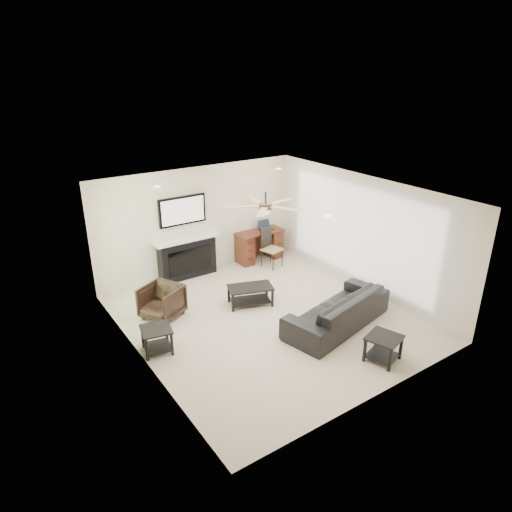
# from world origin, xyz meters

# --- Properties ---
(room_shell) EXTENTS (5.50, 5.54, 2.52)m
(room_shell) POSITION_xyz_m (0.19, 0.08, 1.68)
(room_shell) COLOR beige
(room_shell) RESTS_ON ground
(sofa) EXTENTS (2.46, 1.38, 0.68)m
(sofa) POSITION_xyz_m (0.94, -0.94, 0.34)
(sofa) COLOR black
(sofa) RESTS_ON ground
(armchair) EXTENTS (0.97, 0.96, 0.66)m
(armchair) POSITION_xyz_m (-1.66, 1.21, 0.33)
(armchair) COLOR black
(armchair) RESTS_ON ground
(coffee_table) EXTENTS (1.02, 0.77, 0.40)m
(coffee_table) POSITION_xyz_m (0.04, 0.66, 0.20)
(coffee_table) COLOR black
(coffee_table) RESTS_ON ground
(end_table_near) EXTENTS (0.65, 0.65, 0.45)m
(end_table_near) POSITION_xyz_m (0.79, -2.19, 0.23)
(end_table_near) COLOR black
(end_table_near) RESTS_ON ground
(end_table_left) EXTENTS (0.59, 0.59, 0.45)m
(end_table_left) POSITION_xyz_m (-2.21, 0.16, 0.23)
(end_table_left) COLOR black
(end_table_left) RESTS_ON ground
(fireplace_unit) EXTENTS (1.52, 0.34, 1.91)m
(fireplace_unit) POSITION_xyz_m (-0.42, 2.58, 0.95)
(fireplace_unit) COLOR black
(fireplace_unit) RESTS_ON ground
(desk) EXTENTS (1.22, 0.56, 0.76)m
(desk) POSITION_xyz_m (1.53, 2.51, 0.38)
(desk) COLOR #3F160F
(desk) RESTS_ON ground
(desk_chair) EXTENTS (0.52, 0.54, 0.97)m
(desk_chair) POSITION_xyz_m (1.53, 1.96, 0.48)
(desk_chair) COLOR black
(desk_chair) RESTS_ON ground
(laptop) EXTENTS (0.33, 0.24, 0.23)m
(laptop) POSITION_xyz_m (1.73, 2.49, 0.88)
(laptop) COLOR black
(laptop) RESTS_ON desk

